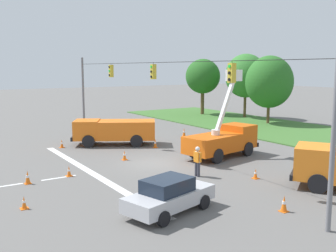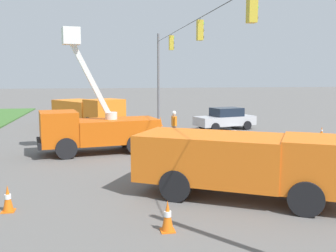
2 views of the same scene
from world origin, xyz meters
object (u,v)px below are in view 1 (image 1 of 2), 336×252
at_px(traffic_cone_lane_edge_a, 125,155).
at_px(traffic_cone_far_left, 184,132).
at_px(tree_centre, 269,82).
at_px(traffic_cone_foreground_left, 132,133).
at_px(traffic_cone_far_right, 24,203).
at_px(traffic_cone_mid_right, 69,171).
at_px(utility_truck_bucket_lift, 223,139).
at_px(traffic_cone_mid_left, 284,204).
at_px(traffic_cone_lane_edge_b, 28,177).
at_px(traffic_cone_centre_line, 256,174).
at_px(tree_far_west, 203,76).
at_px(traffic_cone_foreground_right, 62,144).
at_px(traffic_cone_near_bucket, 155,143).
at_px(road_worker, 197,160).
at_px(utility_truck_support_near, 115,130).
at_px(tree_west, 246,76).
at_px(sedan_silver, 169,195).

height_order(traffic_cone_lane_edge_a, traffic_cone_far_left, traffic_cone_far_left).
bearing_deg(tree_centre, traffic_cone_lane_edge_a, -71.81).
height_order(traffic_cone_foreground_left, traffic_cone_far_right, traffic_cone_foreground_left).
distance_m(traffic_cone_mid_right, traffic_cone_far_right, 5.40).
xyz_separation_m(utility_truck_bucket_lift, traffic_cone_lane_edge_a, (-2.85, -6.36, -0.98)).
distance_m(traffic_cone_mid_left, traffic_cone_mid_right, 12.28).
bearing_deg(traffic_cone_lane_edge_b, utility_truck_bucket_lift, 87.20).
bearing_deg(traffic_cone_far_left, utility_truck_bucket_lift, -16.31).
height_order(traffic_cone_mid_left, traffic_cone_centre_line, traffic_cone_mid_left).
bearing_deg(tree_far_west, tree_centre, 4.57).
bearing_deg(traffic_cone_foreground_right, traffic_cone_near_bucket, 57.41).
bearing_deg(tree_centre, utility_truck_bucket_lift, -56.73).
xyz_separation_m(road_worker, traffic_cone_far_left, (-11.42, 7.05, -0.61)).
xyz_separation_m(utility_truck_support_near, traffic_cone_foreground_right, (-1.13, -4.06, -0.90)).
bearing_deg(traffic_cone_foreground_right, tree_far_west, 116.70).
bearing_deg(traffic_cone_lane_edge_a, traffic_cone_lane_edge_b, -72.47).
bearing_deg(traffic_cone_lane_edge_a, traffic_cone_foreground_right, -160.43).
bearing_deg(traffic_cone_near_bucket, utility_truck_support_near, -142.69).
distance_m(utility_truck_bucket_lift, traffic_cone_centre_line, 5.81).
distance_m(utility_truck_support_near, traffic_cone_far_left, 7.08).
height_order(utility_truck_bucket_lift, traffic_cone_lane_edge_b, utility_truck_bucket_lift).
bearing_deg(traffic_cone_near_bucket, tree_west, 117.55).
relative_size(tree_far_west, traffic_cone_near_bucket, 10.60).
height_order(tree_far_west, road_worker, tree_far_west).
relative_size(traffic_cone_foreground_left, traffic_cone_far_left, 1.02).
relative_size(traffic_cone_foreground_left, traffic_cone_lane_edge_b, 1.08).
relative_size(tree_far_west, traffic_cone_lane_edge_b, 10.14).
relative_size(traffic_cone_near_bucket, traffic_cone_far_left, 0.90).
bearing_deg(tree_west, traffic_cone_mid_left, -40.65).
distance_m(utility_truck_bucket_lift, traffic_cone_mid_left, 10.92).
xyz_separation_m(road_worker, traffic_cone_lane_edge_b, (-3.79, -8.69, -0.64)).
height_order(traffic_cone_lane_edge_a, traffic_cone_far_right, traffic_cone_lane_edge_a).
distance_m(utility_truck_bucket_lift, traffic_cone_lane_edge_b, 13.36).
height_order(tree_centre, traffic_cone_far_right, tree_centre).
relative_size(sedan_silver, traffic_cone_lane_edge_a, 6.83).
height_order(traffic_cone_mid_left, traffic_cone_mid_right, traffic_cone_mid_left).
height_order(traffic_cone_foreground_right, traffic_cone_mid_right, traffic_cone_foreground_right).
height_order(tree_west, traffic_cone_mid_right, tree_west).
height_order(traffic_cone_lane_edge_b, traffic_cone_far_right, traffic_cone_lane_edge_b).
relative_size(traffic_cone_foreground_left, traffic_cone_far_right, 1.36).
bearing_deg(tree_far_west, sedan_silver, -39.88).
bearing_deg(utility_truck_support_near, traffic_cone_far_right, -40.57).
height_order(traffic_cone_near_bucket, traffic_cone_far_left, traffic_cone_far_left).
bearing_deg(road_worker, sedan_silver, -48.70).
distance_m(tree_far_west, road_worker, 30.76).
relative_size(tree_far_west, traffic_cone_foreground_left, 9.34).
height_order(traffic_cone_foreground_left, traffic_cone_mid_left, traffic_cone_foreground_left).
height_order(traffic_cone_foreground_right, traffic_cone_mid_left, traffic_cone_mid_left).
height_order(road_worker, traffic_cone_mid_left, road_worker).
relative_size(tree_west, traffic_cone_mid_right, 12.81).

